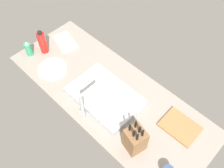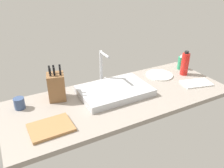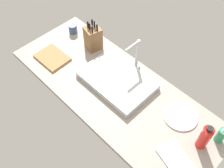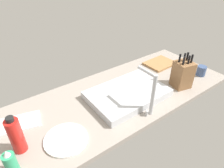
# 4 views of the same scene
# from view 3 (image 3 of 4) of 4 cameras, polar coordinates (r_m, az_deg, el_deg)

# --- Properties ---
(countertop_slab) EXTENTS (1.70, 0.67, 0.04)m
(countertop_slab) POSITION_cam_3_polar(r_m,az_deg,el_deg) (1.92, 0.40, -1.31)
(countertop_slab) COLOR gray
(countertop_slab) RESTS_ON ground
(sink_basin) EXTENTS (0.53, 0.36, 0.05)m
(sink_basin) POSITION_cam_3_polar(r_m,az_deg,el_deg) (1.92, 1.14, 0.80)
(sink_basin) COLOR #B7BABF
(sink_basin) RESTS_ON countertop_slab
(faucet) EXTENTS (0.06, 0.15, 0.28)m
(faucet) POSITION_cam_3_polar(r_m,az_deg,el_deg) (1.92, 5.36, 6.82)
(faucet) COLOR #B7BABF
(faucet) RESTS_ON countertop_slab
(knife_block) EXTENTS (0.14, 0.14, 0.26)m
(knife_block) POSITION_cam_3_polar(r_m,az_deg,el_deg) (2.13, -4.22, 10.17)
(knife_block) COLOR brown
(knife_block) RESTS_ON countertop_slab
(cutting_board) EXTENTS (0.26, 0.20, 0.02)m
(cutting_board) POSITION_cam_3_polar(r_m,az_deg,el_deg) (2.15, -13.08, 5.73)
(cutting_board) COLOR #9E7042
(cutting_board) RESTS_ON countertop_slab
(soap_bottle) EXTENTS (0.06, 0.06, 0.15)m
(soap_bottle) POSITION_cam_3_polar(r_m,az_deg,el_deg) (1.77, 22.98, -10.35)
(soap_bottle) COLOR #2D9966
(soap_bottle) RESTS_ON countertop_slab
(water_bottle) EXTENTS (0.07, 0.07, 0.22)m
(water_bottle) POSITION_cam_3_polar(r_m,az_deg,el_deg) (1.68, 19.81, -11.06)
(water_bottle) COLOR red
(water_bottle) RESTS_ON countertop_slab
(dinner_plate) EXTENTS (0.24, 0.24, 0.01)m
(dinner_plate) POSITION_cam_3_polar(r_m,az_deg,el_deg) (1.83, 14.94, -6.84)
(dinner_plate) COLOR white
(dinner_plate) RESTS_ON countertop_slab
(dish_towel) EXTENTS (0.27, 0.20, 0.01)m
(dish_towel) POSITION_cam_3_polar(r_m,az_deg,el_deg) (1.67, 14.10, -16.15)
(dish_towel) COLOR white
(dish_towel) RESTS_ON countertop_slab
(coffee_mug) EXTENTS (0.07, 0.07, 0.08)m
(coffee_mug) POSITION_cam_3_polar(r_m,az_deg,el_deg) (2.33, -8.65, 12.01)
(coffee_mug) COLOR #384C75
(coffee_mug) RESTS_ON countertop_slab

